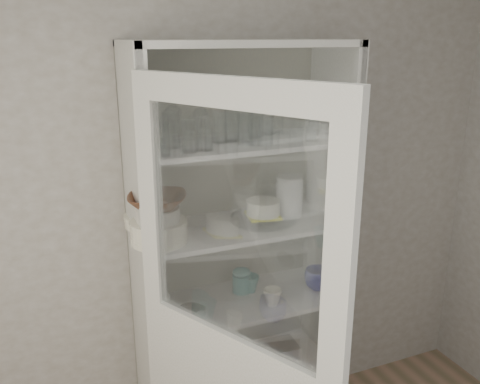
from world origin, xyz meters
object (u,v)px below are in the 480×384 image
object	(u,v)px
goblet_1	(201,121)
goblet_0	(174,122)
plate_stack_front	(159,231)
yellow_trivet	(263,215)
goblet_3	(282,116)
mug_teal	(250,284)
measuring_cups	(191,312)
tin_box	(277,350)
cream_dish	(198,371)
terracotta_bowl	(157,201)
goblet_2	(269,118)
teal_jar	(242,282)
glass_platter	(263,218)
grey_bowl_stack	(289,196)
white_ramekin	(263,207)
plate_stack_back	(148,220)
white_canister	(159,304)
cream_bowl	(158,214)
mug_blue	(318,279)
pantry_cabinet	(235,279)
mug_white	(272,297)

from	to	relation	value
goblet_1	goblet_0	bearing A→B (deg)	-168.12
plate_stack_front	goblet_0	bearing A→B (deg)	51.91
goblet_0	yellow_trivet	size ratio (longest dim) A/B	1.20
goblet_3	mug_teal	size ratio (longest dim) A/B	1.83
measuring_cups	tin_box	xyz separation A→B (m)	(0.50, 0.08, -0.39)
plate_stack_front	cream_dish	distance (m)	0.84
terracotta_bowl	cream_dish	world-z (taller)	terracotta_bowl
goblet_2	teal_jar	distance (m)	0.84
glass_platter	grey_bowl_stack	distance (m)	0.17
goblet_1	cream_dish	bearing A→B (deg)	-125.90
grey_bowl_stack	white_ramekin	bearing A→B (deg)	-175.08
plate_stack_back	white_ramekin	bearing A→B (deg)	-15.19
measuring_cups	goblet_0	bearing A→B (deg)	91.22
yellow_trivet	cream_dish	xyz separation A→B (m)	(-0.35, 0.00, -0.79)
white_canister	cream_dish	xyz separation A→B (m)	(0.18, 0.01, -0.42)
goblet_1	white_ramekin	xyz separation A→B (m)	(0.27, -0.12, -0.41)
terracotta_bowl	white_canister	size ratio (longest dim) A/B	2.12
plate_stack_front	measuring_cups	distance (m)	0.45
goblet_0	cream_bowl	bearing A→B (deg)	-128.09
grey_bowl_stack	teal_jar	xyz separation A→B (m)	(-0.23, 0.05, -0.44)
goblet_2	cream_bowl	size ratio (longest dim) A/B	0.82
white_ramekin	cream_dish	xyz separation A→B (m)	(-0.35, 0.00, -0.83)
teal_jar	cream_dish	distance (m)	0.50
plate_stack_back	goblet_0	bearing A→B (deg)	-21.53
goblet_0	glass_platter	world-z (taller)	goblet_0
goblet_1	goblet_2	distance (m)	0.34
cream_bowl	mug_blue	xyz separation A→B (m)	(0.82, 0.01, -0.47)
goblet_0	plate_stack_back	world-z (taller)	goblet_0
goblet_2	tin_box	world-z (taller)	goblet_2
pantry_cabinet	tin_box	distance (m)	0.50
pantry_cabinet	terracotta_bowl	world-z (taller)	pantry_cabinet
goblet_0	white_canister	distance (m)	0.85
cream_bowl	goblet_0	bearing A→B (deg)	51.91
grey_bowl_stack	tin_box	distance (m)	0.87
plate_stack_front	mug_white	xyz separation A→B (m)	(0.53, -0.05, -0.41)
cream_dish	plate_stack_front	bearing A→B (deg)	-157.42
terracotta_bowl	white_ramekin	bearing A→B (deg)	7.58
white_ramekin	mug_blue	bearing A→B (deg)	-11.95
glass_platter	pantry_cabinet	bearing A→B (deg)	152.46
mug_teal	teal_jar	distance (m)	0.04
pantry_cabinet	white_ramekin	distance (m)	0.41
goblet_1	white_canister	size ratio (longest dim) A/B	1.35
mug_teal	mug_blue	bearing A→B (deg)	0.22
yellow_trivet	goblet_1	bearing A→B (deg)	155.40
goblet_2	grey_bowl_stack	size ratio (longest dim) A/B	0.77
goblet_0	terracotta_bowl	xyz separation A→B (m)	(-0.13, -0.16, -0.30)
goblet_3	mug_blue	world-z (taller)	goblet_3
teal_jar	tin_box	size ratio (longest dim) A/B	0.52
plate_stack_front	yellow_trivet	bearing A→B (deg)	7.58
goblet_3	plate_stack_front	bearing A→B (deg)	-167.06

